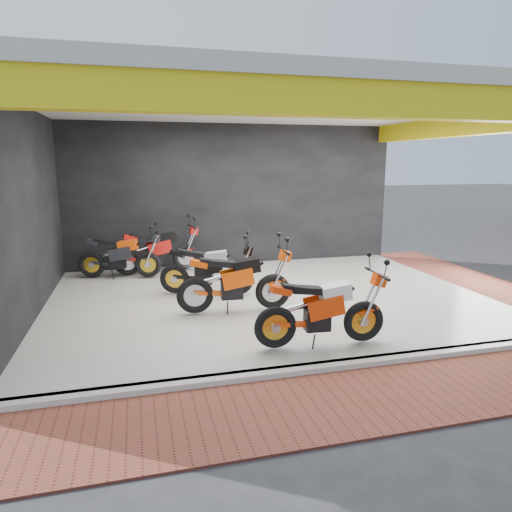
# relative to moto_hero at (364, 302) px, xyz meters

# --- Properties ---
(ground) EXTENTS (80.00, 80.00, 0.00)m
(ground) POSITION_rel_moto_hero_xyz_m (-0.67, 0.50, -0.70)
(ground) COLOR #2D2D30
(ground) RESTS_ON ground
(showroom_floor) EXTENTS (8.00, 6.00, 0.10)m
(showroom_floor) POSITION_rel_moto_hero_xyz_m (-0.67, 2.50, -0.65)
(showroom_floor) COLOR white
(showroom_floor) RESTS_ON ground
(showroom_ceiling) EXTENTS (8.40, 6.40, 0.20)m
(showroom_ceiling) POSITION_rel_moto_hero_xyz_m (-0.67, 2.50, 2.90)
(showroom_ceiling) COLOR beige
(showroom_ceiling) RESTS_ON corner_column
(back_wall) EXTENTS (8.20, 0.20, 3.50)m
(back_wall) POSITION_rel_moto_hero_xyz_m (-0.67, 5.60, 1.05)
(back_wall) COLOR black
(back_wall) RESTS_ON ground
(left_wall) EXTENTS (0.20, 6.20, 3.50)m
(left_wall) POSITION_rel_moto_hero_xyz_m (-4.77, 2.50, 1.05)
(left_wall) COLOR black
(left_wall) RESTS_ON ground
(header_beam_front) EXTENTS (8.40, 0.30, 0.40)m
(header_beam_front) POSITION_rel_moto_hero_xyz_m (-0.67, -0.50, 2.60)
(header_beam_front) COLOR yellow
(header_beam_front) RESTS_ON corner_column
(header_beam_right) EXTENTS (0.30, 6.40, 0.40)m
(header_beam_right) POSITION_rel_moto_hero_xyz_m (3.33, 2.50, 2.60)
(header_beam_right) COLOR yellow
(header_beam_right) RESTS_ON corner_column
(floor_kerb) EXTENTS (8.00, 0.20, 0.10)m
(floor_kerb) POSITION_rel_moto_hero_xyz_m (-0.67, -0.52, -0.65)
(floor_kerb) COLOR white
(floor_kerb) RESTS_ON ground
(paver_front) EXTENTS (9.00, 1.40, 0.03)m
(paver_front) POSITION_rel_moto_hero_xyz_m (-0.67, -1.30, -0.68)
(paver_front) COLOR brown
(paver_front) RESTS_ON ground
(paver_right) EXTENTS (1.40, 7.00, 0.03)m
(paver_right) POSITION_rel_moto_hero_xyz_m (4.13, 2.50, -0.68)
(paver_right) COLOR brown
(paver_right) RESTS_ON ground
(moto_hero) EXTENTS (2.00, 0.86, 1.20)m
(moto_hero) POSITION_rel_moto_hero_xyz_m (0.00, 0.00, 0.00)
(moto_hero) COLOR #F13C0A
(moto_hero) RESTS_ON showroom_floor
(moto_row_a) EXTENTS (2.03, 1.27, 1.16)m
(moto_row_a) POSITION_rel_moto_hero_xyz_m (-1.19, 2.70, -0.02)
(moto_row_a) COLOR black
(moto_row_a) RESTS_ON showroom_floor
(moto_row_b) EXTENTS (2.09, 0.89, 1.25)m
(moto_row_b) POSITION_rel_moto_hero_xyz_m (-0.81, 1.72, 0.03)
(moto_row_b) COLOR #FC500A
(moto_row_b) RESTS_ON showroom_floor
(moto_row_c) EXTENTS (2.01, 1.14, 1.16)m
(moto_row_c) POSITION_rel_moto_hero_xyz_m (-2.82, 4.49, -0.02)
(moto_row_c) COLOR black
(moto_row_c) RESTS_ON showroom_floor
(moto_row_d) EXTENTS (2.11, 1.02, 1.24)m
(moto_row_d) POSITION_rel_moto_hero_xyz_m (-1.94, 4.98, 0.02)
(moto_row_d) COLOR #AC1712
(moto_row_d) RESTS_ON showroom_floor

